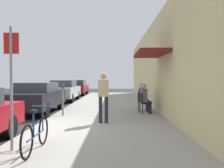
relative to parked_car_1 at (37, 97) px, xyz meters
name	(u,v)px	position (x,y,z in m)	size (l,w,h in m)	color
ground_plane	(32,131)	(1.10, -3.97, -0.75)	(60.00, 60.00, 0.00)	#2D2D30
sidewalk_slab	(107,119)	(3.35, -1.97, -0.69)	(4.50, 32.00, 0.12)	#9E9B93
building_facade	(169,62)	(5.74, -1.97, 1.51)	(1.40, 32.00, 4.51)	beige
parked_car_1	(37,97)	(0.00, 0.00, 0.00)	(1.80, 4.40, 1.43)	black
parked_car_2	(64,90)	(0.00, 5.93, 0.02)	(1.80, 4.40, 1.48)	#B7B7BC
parked_car_3	(77,87)	(0.00, 12.01, -0.01)	(1.80, 4.40, 1.44)	maroon
parking_meter	(63,97)	(1.55, -1.56, 0.14)	(0.12, 0.10, 1.32)	slate
street_sign	(11,78)	(1.50, -6.33, 0.89)	(0.32, 0.06, 2.60)	gray
bicycle_0	(36,134)	(2.03, -6.38, -0.27)	(0.46, 1.71, 0.90)	black
cafe_chair_0	(144,102)	(4.90, -0.95, -0.12)	(0.51, 0.51, 0.87)	black
seated_patron_0	(145,97)	(4.96, -0.93, 0.07)	(0.48, 0.42, 1.29)	#232838
cafe_chair_1	(141,100)	(4.90, -0.05, -0.12)	(0.54, 0.54, 0.87)	black
seated_patron_1	(143,96)	(4.96, -0.07, 0.07)	(0.49, 0.44, 1.29)	#232838
pedestrian_standing	(103,93)	(3.28, -3.19, 0.37)	(0.36, 0.22, 1.70)	#232838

